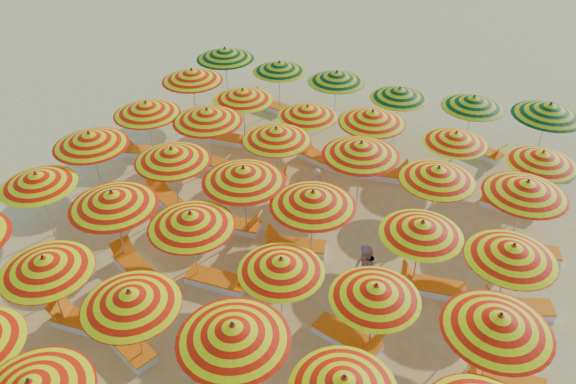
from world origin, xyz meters
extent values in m
plane|color=#EDCB69|center=(0.00, 0.00, 0.00)|extent=(120.00, 120.00, 0.00)
sphere|color=black|center=(-1.41, -7.63, 2.34)|extent=(0.07, 0.07, 0.07)
cylinder|color=silver|center=(-3.65, -4.99, 1.10)|extent=(0.04, 0.04, 2.20)
cone|color=orange|center=(-3.65, -4.99, 2.05)|extent=(2.63, 2.63, 0.42)
sphere|color=black|center=(-3.65, -4.99, 2.29)|extent=(0.07, 0.07, 0.07)
cylinder|color=silver|center=(-1.19, -5.06, 1.10)|extent=(0.04, 0.04, 2.20)
cone|color=orange|center=(-1.19, -5.06, 2.05)|extent=(2.42, 2.42, 0.42)
sphere|color=black|center=(-1.19, -5.06, 2.29)|extent=(0.07, 0.07, 0.07)
cylinder|color=silver|center=(1.33, -5.05, 1.17)|extent=(0.04, 0.04, 2.34)
cone|color=orange|center=(1.33, -5.05, 2.19)|extent=(3.10, 3.10, 0.45)
sphere|color=black|center=(1.33, -5.05, 2.44)|extent=(0.08, 0.08, 0.08)
cone|color=orange|center=(3.69, -5.10, 1.96)|extent=(2.57, 2.57, 0.40)
sphere|color=black|center=(3.69, -5.10, 2.19)|extent=(0.07, 0.07, 0.07)
cylinder|color=silver|center=(-6.45, -2.40, 1.08)|extent=(0.04, 0.04, 2.16)
cone|color=orange|center=(-6.45, -2.40, 2.02)|extent=(2.84, 2.84, 0.41)
sphere|color=black|center=(-6.45, -2.40, 2.25)|extent=(0.07, 0.07, 0.07)
cylinder|color=silver|center=(-3.70, -2.47, 1.18)|extent=(0.05, 0.05, 2.36)
cone|color=orange|center=(-3.70, -2.47, 2.21)|extent=(2.78, 2.78, 0.45)
sphere|color=black|center=(-3.70, -2.47, 2.47)|extent=(0.08, 0.08, 0.08)
cylinder|color=silver|center=(-1.44, -2.26, 1.13)|extent=(0.04, 0.04, 2.25)
cone|color=orange|center=(-1.44, -2.26, 2.10)|extent=(2.40, 2.40, 0.43)
sphere|color=black|center=(-1.44, -2.26, 2.35)|extent=(0.08, 0.08, 0.08)
cylinder|color=silver|center=(1.26, -2.64, 1.03)|extent=(0.04, 0.04, 2.07)
cone|color=orange|center=(1.26, -2.64, 1.93)|extent=(2.25, 2.25, 0.39)
sphere|color=black|center=(1.26, -2.64, 2.16)|extent=(0.07, 0.07, 0.07)
cylinder|color=silver|center=(3.52, -2.56, 1.03)|extent=(0.04, 0.04, 2.07)
cone|color=orange|center=(3.52, -2.56, 1.93)|extent=(2.27, 2.27, 0.39)
sphere|color=black|center=(3.52, -2.56, 2.16)|extent=(0.07, 0.07, 0.07)
cylinder|color=silver|center=(6.09, -2.57, 1.15)|extent=(0.04, 0.04, 2.31)
cone|color=orange|center=(6.09, -2.57, 2.15)|extent=(3.02, 3.02, 0.44)
sphere|color=black|center=(6.09, -2.57, 2.41)|extent=(0.08, 0.08, 0.08)
cylinder|color=silver|center=(-6.39, -0.22, 1.17)|extent=(0.04, 0.04, 2.33)
cone|color=orange|center=(-6.39, -0.22, 2.18)|extent=(2.72, 2.72, 0.44)
sphere|color=black|center=(-6.39, -0.22, 2.43)|extent=(0.08, 0.08, 0.08)
cylinder|color=silver|center=(-3.63, 0.14, 1.14)|extent=(0.04, 0.04, 2.28)
cone|color=orange|center=(-3.63, 0.14, 2.13)|extent=(2.64, 2.64, 0.43)
sphere|color=black|center=(-3.63, 0.14, 2.38)|extent=(0.08, 0.08, 0.08)
cylinder|color=silver|center=(-1.12, -0.04, 1.19)|extent=(0.05, 0.05, 2.38)
cone|color=orange|center=(-1.12, -0.04, 2.23)|extent=(2.50, 2.50, 0.45)
sphere|color=black|center=(-1.12, -0.04, 2.49)|extent=(0.08, 0.08, 0.08)
cylinder|color=silver|center=(1.05, -0.23, 1.17)|extent=(0.04, 0.04, 2.33)
cone|color=orange|center=(1.05, -0.23, 2.18)|extent=(2.58, 2.58, 0.44)
sphere|color=black|center=(1.05, -0.23, 2.43)|extent=(0.08, 0.08, 0.08)
cylinder|color=silver|center=(3.93, -0.02, 1.07)|extent=(0.04, 0.04, 2.13)
cone|color=orange|center=(3.93, -0.02, 1.99)|extent=(2.78, 2.78, 0.41)
sphere|color=black|center=(3.93, -0.02, 2.22)|extent=(0.07, 0.07, 0.07)
cylinder|color=silver|center=(6.10, -0.09, 1.10)|extent=(0.04, 0.04, 2.20)
cone|color=orange|center=(6.10, -0.09, 2.05)|extent=(2.28, 2.28, 0.42)
sphere|color=black|center=(6.10, -0.09, 2.29)|extent=(0.07, 0.07, 0.07)
cylinder|color=silver|center=(-6.12, 2.29, 1.14)|extent=(0.04, 0.04, 2.29)
cone|color=orange|center=(-6.12, 2.29, 2.13)|extent=(2.88, 2.88, 0.44)
sphere|color=black|center=(-6.12, 2.29, 2.38)|extent=(0.08, 0.08, 0.08)
cylinder|color=silver|center=(-3.90, 2.62, 1.17)|extent=(0.04, 0.04, 2.34)
cone|color=orange|center=(-3.90, 2.62, 2.19)|extent=(2.89, 2.89, 0.45)
sphere|color=black|center=(-3.90, 2.62, 2.44)|extent=(0.08, 0.08, 0.08)
cylinder|color=silver|center=(-1.37, 2.61, 1.11)|extent=(0.04, 0.04, 2.23)
cone|color=orange|center=(-1.37, 2.61, 2.08)|extent=(2.55, 2.55, 0.42)
sphere|color=black|center=(-1.37, 2.61, 2.32)|extent=(0.07, 0.07, 0.07)
cylinder|color=silver|center=(1.42, 2.64, 1.19)|extent=(0.05, 0.05, 2.37)
cone|color=orange|center=(1.42, 2.64, 2.21)|extent=(2.98, 2.98, 0.45)
sphere|color=black|center=(1.42, 2.64, 2.47)|extent=(0.08, 0.08, 0.08)
cylinder|color=silver|center=(3.78, 2.50, 1.11)|extent=(0.04, 0.04, 2.21)
cone|color=orange|center=(3.78, 2.50, 2.06)|extent=(2.50, 2.50, 0.42)
sphere|color=black|center=(3.78, 2.50, 2.31)|extent=(0.07, 0.07, 0.07)
cylinder|color=silver|center=(6.13, 2.64, 1.16)|extent=(0.04, 0.04, 2.31)
cone|color=orange|center=(6.13, 2.64, 2.16)|extent=(2.57, 2.57, 0.44)
sphere|color=black|center=(6.13, 2.64, 2.41)|extent=(0.08, 0.08, 0.08)
cylinder|color=silver|center=(-6.13, 5.19, 1.16)|extent=(0.04, 0.04, 2.33)
cone|color=orange|center=(-6.13, 5.19, 2.17)|extent=(2.60, 2.60, 0.44)
sphere|color=black|center=(-6.13, 5.19, 2.43)|extent=(0.08, 0.08, 0.08)
cylinder|color=silver|center=(-3.74, 4.78, 1.08)|extent=(0.04, 0.04, 2.16)
cone|color=orange|center=(-3.74, 4.78, 2.02)|extent=(2.62, 2.62, 0.41)
sphere|color=black|center=(-3.74, 4.78, 2.25)|extent=(0.07, 0.07, 0.07)
cylinder|color=silver|center=(-1.19, 4.73, 1.04)|extent=(0.04, 0.04, 2.07)
cone|color=orange|center=(-1.19, 4.73, 1.93)|extent=(2.29, 2.29, 0.39)
sphere|color=black|center=(-1.19, 4.73, 2.16)|extent=(0.07, 0.07, 0.07)
cylinder|color=silver|center=(1.07, 4.91, 1.13)|extent=(0.04, 0.04, 2.27)
cone|color=orange|center=(1.07, 4.91, 2.12)|extent=(2.36, 2.36, 0.43)
sphere|color=black|center=(1.07, 4.91, 2.36)|extent=(0.08, 0.08, 0.08)
cylinder|color=silver|center=(3.81, 5.03, 1.03)|extent=(0.04, 0.04, 2.05)
cone|color=orange|center=(3.81, 5.03, 1.91)|extent=(2.69, 2.69, 0.39)
sphere|color=black|center=(3.81, 5.03, 2.14)|extent=(0.07, 0.07, 0.07)
cylinder|color=silver|center=(6.42, 4.86, 1.04)|extent=(0.04, 0.04, 2.08)
cone|color=orange|center=(6.42, 4.86, 1.94)|extent=(2.27, 2.27, 0.40)
sphere|color=black|center=(6.42, 4.86, 2.17)|extent=(0.07, 0.07, 0.07)
cylinder|color=silver|center=(-6.02, 7.51, 1.18)|extent=(0.04, 0.04, 2.36)
cone|color=#606706|center=(-6.02, 7.51, 2.20)|extent=(3.03, 3.03, 0.45)
sphere|color=black|center=(-6.02, 7.51, 2.46)|extent=(0.08, 0.08, 0.08)
cylinder|color=silver|center=(-3.63, 7.65, 1.07)|extent=(0.04, 0.04, 2.14)
cone|color=#606706|center=(-3.63, 7.65, 2.00)|extent=(2.31, 2.31, 0.41)
sphere|color=black|center=(-3.63, 7.65, 2.23)|extent=(0.07, 0.07, 0.07)
cylinder|color=silver|center=(-1.18, 7.57, 1.10)|extent=(0.04, 0.04, 2.20)
cone|color=#606706|center=(-1.18, 7.57, 2.05)|extent=(2.30, 2.30, 0.42)
sphere|color=black|center=(-1.18, 7.57, 2.29)|extent=(0.07, 0.07, 0.07)
cylinder|color=silver|center=(1.35, 7.30, 1.06)|extent=(0.04, 0.04, 2.13)
cone|color=#606706|center=(1.35, 7.30, 1.99)|extent=(2.62, 2.62, 0.41)
sphere|color=black|center=(1.35, 7.30, 2.22)|extent=(0.07, 0.07, 0.07)
cylinder|color=silver|center=(3.92, 7.58, 1.09)|extent=(0.04, 0.04, 2.19)
cone|color=#606706|center=(3.92, 7.58, 2.04)|extent=(2.26, 2.26, 0.42)
sphere|color=black|center=(3.92, 7.58, 2.28)|extent=(0.07, 0.07, 0.07)
cylinder|color=silver|center=(6.37, 7.64, 1.19)|extent=(0.05, 0.05, 2.38)
cone|color=#606706|center=(6.37, 7.64, 2.22)|extent=(2.83, 2.83, 0.45)
sphere|color=black|center=(6.37, 7.64, 2.48)|extent=(0.08, 0.08, 0.08)
cube|color=white|center=(-3.10, -4.81, 0.10)|extent=(1.76, 0.78, 0.20)
cube|color=orange|center=(-3.10, -4.81, 0.23)|extent=(1.76, 0.78, 0.06)
cube|color=orange|center=(-3.79, -4.90, 0.45)|extent=(0.43, 0.62, 0.48)
cube|color=white|center=(-1.74, -4.93, 0.10)|extent=(1.80, 1.13, 0.20)
cube|color=orange|center=(-1.74, -4.93, 0.23)|extent=(1.80, 1.13, 0.06)
cube|color=orange|center=(-2.40, -4.69, 0.45)|extent=(0.54, 0.67, 0.48)
cube|color=white|center=(0.78, -4.86, 0.10)|extent=(1.77, 0.83, 0.20)
cube|color=orange|center=(0.78, -4.86, 0.23)|extent=(1.77, 0.83, 0.06)
cube|color=white|center=(-3.15, -2.72, 0.10)|extent=(1.79, 1.21, 0.20)
cube|color=orange|center=(-3.15, -2.72, 0.23)|extent=(1.79, 1.21, 0.06)
cube|color=orange|center=(-3.79, -2.44, 0.45)|extent=(0.57, 0.68, 0.48)
cube|color=white|center=(-0.89, -2.18, 0.10)|extent=(1.74, 0.73, 0.20)
cube|color=orange|center=(-0.89, -2.18, 0.23)|extent=(1.74, 0.73, 0.06)
cube|color=orange|center=(-0.20, -2.12, 0.45)|extent=(0.41, 0.61, 0.48)
cube|color=white|center=(2.97, -2.56, 0.10)|extent=(1.79, 0.94, 0.20)
cube|color=orange|center=(2.97, -2.56, 0.23)|extent=(1.79, 0.94, 0.06)
cube|color=orange|center=(3.65, -2.71, 0.45)|extent=(0.48, 0.65, 0.48)
cube|color=orange|center=(6.64, -2.32, 0.23)|extent=(1.77, 0.84, 0.06)
cube|color=orange|center=(5.95, -2.43, 0.45)|extent=(0.45, 0.63, 0.48)
cube|color=white|center=(-4.18, 0.34, 0.10)|extent=(1.79, 1.23, 0.20)
cube|color=orange|center=(-4.18, 0.34, 0.23)|extent=(1.79, 1.23, 0.06)
cube|color=orange|center=(-4.82, 0.63, 0.45)|extent=(0.57, 0.68, 0.48)
cube|color=white|center=(-1.67, 0.08, 0.10)|extent=(1.77, 0.86, 0.20)
cube|color=orange|center=(-1.67, 0.08, 0.23)|extent=(1.77, 0.86, 0.06)
cube|color=orange|center=(-0.98, 0.20, 0.45)|extent=(0.46, 0.63, 0.48)
cube|color=white|center=(0.50, -0.03, 0.10)|extent=(1.79, 1.02, 0.20)
cube|color=orange|center=(0.50, -0.03, 0.23)|extent=(1.79, 1.02, 0.06)
cube|color=orange|center=(-0.17, -0.22, 0.45)|extent=(0.51, 0.66, 0.48)
cube|color=white|center=(4.48, -0.01, 0.10)|extent=(1.77, 0.85, 0.20)
cube|color=orange|center=(4.48, -0.01, 0.23)|extent=(1.77, 0.85, 0.06)
cube|color=orange|center=(3.79, -0.12, 0.45)|extent=(0.45, 0.63, 0.48)
cube|color=white|center=(6.65, 0.12, 0.10)|extent=(1.79, 1.17, 0.20)
cube|color=orange|center=(6.65, 0.12, 0.23)|extent=(1.79, 1.17, 0.06)
cube|color=orange|center=(5.99, -0.14, 0.45)|extent=(0.55, 0.67, 0.48)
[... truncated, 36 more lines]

